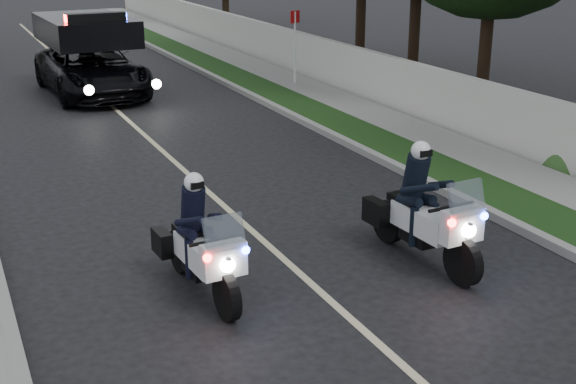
{
  "coord_description": "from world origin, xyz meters",
  "views": [
    {
      "loc": [
        -4.49,
        -9.4,
        4.82
      ],
      "look_at": [
        0.19,
        0.7,
        1.0
      ],
      "focal_mm": 47.57,
      "sensor_mm": 36.0,
      "label": 1
    }
  ],
  "objects": [
    {
      "name": "police_moto_right",
      "position": [
        1.89,
        -0.49,
        0.0
      ],
      "size": [
        0.9,
        2.26,
        1.88
      ],
      "primitive_type": null,
      "rotation": [
        0.0,
        0.0,
        0.06
      ],
      "color": "silver",
      "rests_on": "ground"
    },
    {
      "name": "police_suv",
      "position": [
        -0.15,
        14.32,
        0.0
      ],
      "size": [
        2.86,
        5.78,
        2.76
      ],
      "primitive_type": "imported",
      "rotation": [
        0.0,
        0.0,
        0.04
      ],
      "color": "black",
      "rests_on": "ground"
    },
    {
      "name": "ground",
      "position": [
        0.0,
        0.0,
        0.0
      ],
      "size": [
        120.0,
        120.0,
        0.0
      ],
      "primitive_type": "plane",
      "color": "black",
      "rests_on": "ground"
    },
    {
      "name": "property_wall",
      "position": [
        7.1,
        10.0,
        0.75
      ],
      "size": [
        0.22,
        60.0,
        1.5
      ],
      "primitive_type": "cube",
      "color": "beige",
      "rests_on": "ground"
    },
    {
      "name": "police_moto_left",
      "position": [
        -1.52,
        -0.11,
        0.0
      ],
      "size": [
        0.84,
        2.08,
        1.74
      ],
      "primitive_type": null,
      "rotation": [
        0.0,
        0.0,
        0.06
      ],
      "color": "silver",
      "rests_on": "ground"
    },
    {
      "name": "curb_right",
      "position": [
        4.1,
        10.0,
        0.07
      ],
      "size": [
        0.2,
        60.0,
        0.15
      ],
      "primitive_type": "cube",
      "color": "gray",
      "rests_on": "ground"
    },
    {
      "name": "tree_right_b",
      "position": [
        9.75,
        8.01,
        0.0
      ],
      "size": [
        8.81,
        8.81,
        11.35
      ],
      "primitive_type": null,
      "rotation": [
        0.0,
        0.0,
        -0.37
      ],
      "color": "#1C3D14",
      "rests_on": "ground"
    },
    {
      "name": "tree_right_c",
      "position": [
        9.98,
        11.92,
        0.0
      ],
      "size": [
        7.62,
        7.62,
        12.52
      ],
      "primitive_type": null,
      "rotation": [
        0.0,
        0.0,
        -0.01
      ],
      "color": "black",
      "rests_on": "ground"
    },
    {
      "name": "sidewalk_right",
      "position": [
        6.1,
        10.0,
        0.08
      ],
      "size": [
        1.4,
        60.0,
        0.16
      ],
      "primitive_type": "cube",
      "color": "gray",
      "rests_on": "ground"
    },
    {
      "name": "tree_right_d",
      "position": [
        9.95,
        15.4,
        0.0
      ],
      "size": [
        9.03,
        9.03,
        12.74
      ],
      "primitive_type": null,
      "rotation": [
        0.0,
        0.0,
        -0.2
      ],
      "color": "#1D3F15",
      "rests_on": "ground"
    },
    {
      "name": "grass_verge",
      "position": [
        4.8,
        10.0,
        0.08
      ],
      "size": [
        1.2,
        60.0,
        0.16
      ],
      "primitive_type": "cube",
      "color": "#193814",
      "rests_on": "ground"
    },
    {
      "name": "sign_post",
      "position": [
        6.0,
        12.71,
        0.0
      ],
      "size": [
        0.5,
        0.5,
        2.52
      ],
      "primitive_type": null,
      "rotation": [
        0.0,
        0.0,
        0.33
      ],
      "color": "#B70D27",
      "rests_on": "ground"
    },
    {
      "name": "lane_marking",
      "position": [
        0.0,
        10.0,
        0.0
      ],
      "size": [
        0.12,
        50.0,
        0.01
      ],
      "primitive_type": "cube",
      "color": "#BFB78C",
      "rests_on": "ground"
    },
    {
      "name": "tree_right_e",
      "position": [
        9.97,
        29.69,
        0.0
      ],
      "size": [
        6.48,
        6.48,
        9.26
      ],
      "primitive_type": null,
      "rotation": [
        0.0,
        0.0,
        0.18
      ],
      "color": "black",
      "rests_on": "ground"
    }
  ]
}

